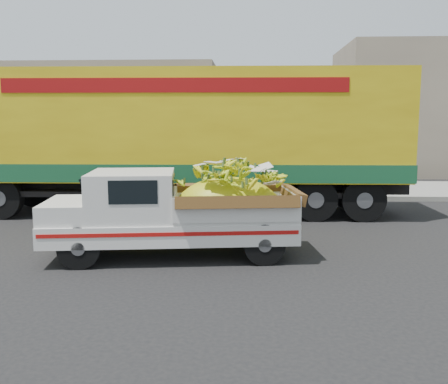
{
  "coord_description": "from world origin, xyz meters",
  "views": [
    {
      "loc": [
        2.55,
        -8.61,
        2.49
      ],
      "look_at": [
        2.05,
        1.13,
        1.1
      ],
      "focal_mm": 40.0,
      "sensor_mm": 36.0,
      "label": 1
    }
  ],
  "objects": [
    {
      "name": "building_left",
      "position": [
        -8.0,
        15.22,
        2.5
      ],
      "size": [
        18.0,
        6.0,
        5.0
      ],
      "primitive_type": "cube",
      "color": "gray",
      "rests_on": "ground"
    },
    {
      "name": "ground",
      "position": [
        0.0,
        0.0,
        0.0
      ],
      "size": [
        100.0,
        100.0,
        0.0
      ],
      "primitive_type": "plane",
      "color": "black",
      "rests_on": "ground"
    },
    {
      "name": "pickup_truck",
      "position": [
        1.47,
        0.43,
        0.85
      ],
      "size": [
        4.69,
        2.2,
        1.59
      ],
      "rotation": [
        0.0,
        0.0,
        0.12
      ],
      "color": "black",
      "rests_on": "ground"
    },
    {
      "name": "sidewalk",
      "position": [
        0.0,
        9.32,
        0.07
      ],
      "size": [
        60.0,
        4.0,
        0.14
      ],
      "primitive_type": "cube",
      "color": "gray",
      "rests_on": "ground"
    },
    {
      "name": "curb",
      "position": [
        0.0,
        7.22,
        0.07
      ],
      "size": [
        60.0,
        0.25,
        0.15
      ],
      "primitive_type": "cube",
      "color": "gray",
      "rests_on": "ground"
    },
    {
      "name": "semi_trailer",
      "position": [
        0.72,
        4.77,
        2.12
      ],
      "size": [
        12.02,
        2.73,
        3.8
      ],
      "rotation": [
        0.0,
        0.0,
        0.02
      ],
      "color": "black",
      "rests_on": "ground"
    }
  ]
}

